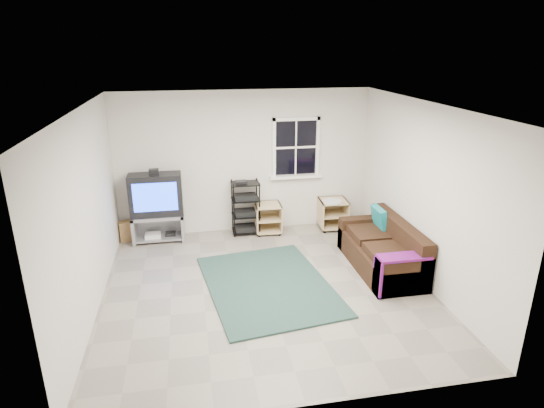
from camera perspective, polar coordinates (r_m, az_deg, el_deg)
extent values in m
plane|color=gray|center=(6.69, -0.71, -10.54)|extent=(4.60, 4.60, 0.00)
plane|color=white|center=(5.84, -0.82, 12.14)|extent=(4.60, 4.60, 0.00)
plane|color=silver|center=(8.32, -3.47, 5.21)|extent=(4.60, 0.00, 4.60)
plane|color=silver|center=(4.09, 4.82, -10.59)|extent=(4.60, 0.00, 4.60)
plane|color=silver|center=(6.20, -22.20, -1.28)|extent=(0.00, 4.60, 4.60)
plane|color=silver|center=(6.89, 18.44, 1.18)|extent=(0.00, 4.60, 4.60)
cube|color=black|center=(8.41, 2.98, 7.13)|extent=(0.80, 0.01, 1.02)
cube|color=white|center=(8.30, 3.08, 10.61)|extent=(0.88, 0.06, 0.06)
cube|color=white|center=(8.52, 2.97, 3.46)|extent=(0.98, 0.14, 0.05)
cube|color=white|center=(8.31, 0.24, 7.00)|extent=(0.06, 0.06, 1.10)
cube|color=white|center=(8.50, 5.73, 7.19)|extent=(0.06, 0.06, 1.10)
cube|color=white|center=(8.40, 3.01, 7.11)|extent=(0.78, 0.04, 0.04)
cube|color=gray|center=(8.29, -14.15, -1.45)|extent=(0.90, 0.45, 0.05)
cube|color=gray|center=(8.41, -16.90, -3.02)|extent=(0.05, 0.45, 0.50)
cube|color=gray|center=(8.35, -11.13, -2.69)|extent=(0.05, 0.45, 0.50)
cube|color=gray|center=(8.44, -13.92, -4.02)|extent=(0.79, 0.41, 0.04)
cube|color=gray|center=(8.56, -13.96, -2.34)|extent=(0.90, 0.04, 0.50)
cube|color=silver|center=(8.39, -14.70, -3.82)|extent=(0.27, 0.22, 0.07)
cube|color=black|center=(8.41, -12.60, -3.66)|extent=(0.18, 0.16, 0.05)
cube|color=black|center=(8.16, -14.37, 1.15)|extent=(0.90, 0.38, 0.74)
cube|color=blue|center=(7.97, -14.46, 0.82)|extent=(0.74, 0.01, 0.50)
cube|color=black|center=(8.05, -14.62, 3.95)|extent=(0.16, 0.12, 0.09)
cylinder|color=black|center=(8.18, -4.79, -0.90)|extent=(0.02, 0.02, 1.01)
cylinder|color=black|center=(8.24, -1.57, -0.70)|extent=(0.02, 0.02, 1.01)
cylinder|color=black|center=(8.49, -5.02, -0.15)|extent=(0.02, 0.02, 1.01)
cylinder|color=black|center=(8.54, -1.91, 0.04)|extent=(0.02, 0.02, 1.01)
cube|color=black|center=(8.53, -3.26, -3.32)|extent=(0.51, 0.37, 0.02)
cube|color=black|center=(8.51, -3.27, -3.01)|extent=(0.39, 0.29, 0.08)
cube|color=black|center=(8.41, -3.30, -1.40)|extent=(0.51, 0.37, 0.02)
cube|color=black|center=(8.39, -3.31, -1.08)|extent=(0.39, 0.29, 0.08)
cube|color=black|center=(8.31, -3.34, 0.57)|extent=(0.51, 0.37, 0.02)
cube|color=black|center=(8.29, -3.35, 0.90)|extent=(0.39, 0.29, 0.08)
cube|color=black|center=(8.21, -3.38, 2.59)|extent=(0.51, 0.37, 0.02)
cube|color=tan|center=(8.35, -0.51, -0.12)|extent=(0.48, 0.48, 0.02)
cube|color=tan|center=(8.53, -0.50, -3.20)|extent=(0.48, 0.48, 0.02)
cube|color=tan|center=(8.41, -2.02, -1.76)|extent=(0.03, 0.47, 0.51)
cube|color=tan|center=(8.47, 1.00, -1.59)|extent=(0.03, 0.47, 0.51)
cube|color=tan|center=(8.65, -0.72, -1.14)|extent=(0.43, 0.03, 0.51)
cube|color=tan|center=(8.45, -0.50, -1.80)|extent=(0.44, 0.46, 0.02)
cylinder|color=black|center=(8.35, -1.59, -3.98)|extent=(0.05, 0.05, 0.05)
cylinder|color=black|center=(8.74, 0.54, -2.86)|extent=(0.05, 0.05, 0.05)
cube|color=tan|center=(8.62, 7.74, 0.40)|extent=(0.54, 0.54, 0.02)
cube|color=tan|center=(8.79, 7.59, -2.61)|extent=(0.54, 0.54, 0.02)
cube|color=tan|center=(8.64, 6.10, -1.20)|extent=(0.05, 0.51, 0.51)
cube|color=tan|center=(8.77, 9.21, -1.05)|extent=(0.05, 0.51, 0.51)
cube|color=tan|center=(8.92, 7.27, -0.58)|extent=(0.47, 0.05, 0.51)
cube|color=tan|center=(8.71, 7.66, -1.25)|extent=(0.49, 0.51, 0.02)
cylinder|color=black|center=(8.57, 6.61, -3.43)|extent=(0.05, 0.05, 0.05)
cylinder|color=black|center=(9.04, 8.51, -2.29)|extent=(0.05, 0.05, 0.05)
cylinder|color=silver|center=(8.50, 7.58, 0.31)|extent=(0.36, 0.36, 0.03)
cube|color=black|center=(7.36, 13.42, -6.49)|extent=(0.80, 1.79, 0.38)
cube|color=black|center=(7.33, 15.77, -3.57)|extent=(0.21, 1.79, 0.38)
cube|color=black|center=(7.98, 11.25, -3.52)|extent=(0.80, 0.21, 0.55)
cube|color=black|center=(6.70, 16.16, -8.64)|extent=(0.80, 0.21, 0.55)
cube|color=black|center=(6.94, 14.20, -5.97)|extent=(0.54, 0.64, 0.12)
cube|color=black|center=(7.53, 12.00, -3.71)|extent=(0.54, 0.64, 0.12)
cube|color=teal|center=(7.66, 13.34, -1.73)|extent=(0.18, 0.43, 0.37)
cube|color=#0D1298|center=(6.56, 16.26, -6.38)|extent=(0.74, 0.27, 0.04)
cube|color=#0D1298|center=(6.53, 13.11, -8.91)|extent=(0.04, 0.27, 0.52)
cube|color=black|center=(6.75, -0.49, -10.10)|extent=(2.00, 2.54, 0.03)
cube|color=olive|center=(8.55, -17.81, -3.23)|extent=(0.30, 0.24, 0.36)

